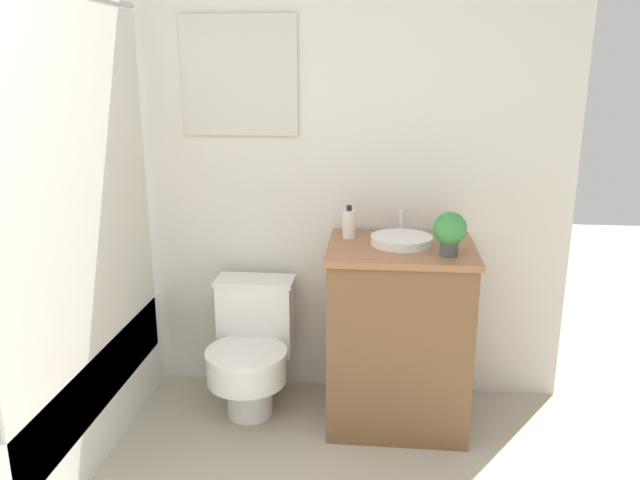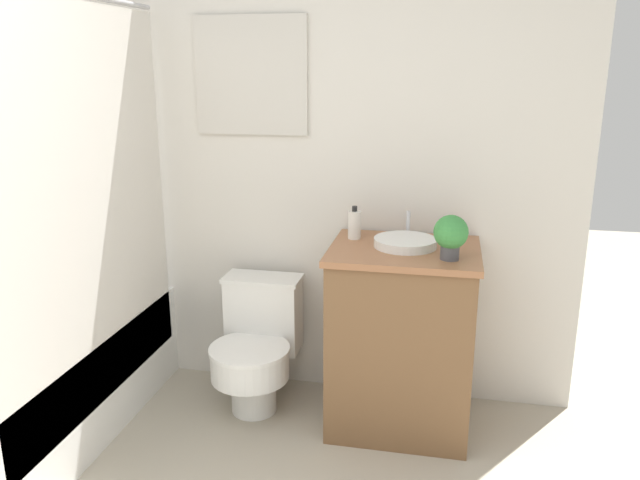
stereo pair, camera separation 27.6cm
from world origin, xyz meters
TOP-DOWN VIEW (x-y plane):
  - wall_back at (-0.00, 2.16)m, footprint 3.27×0.07m
  - shower_area at (-0.80, 1.40)m, footprint 0.63×1.48m
  - toilet at (0.06, 1.86)m, footprint 0.40×0.55m
  - vanity at (0.79, 1.84)m, footprint 0.68×0.57m
  - sink at (0.79, 1.86)m, footprint 0.29×0.32m
  - soap_bottle at (0.54, 1.95)m, footprint 0.06×0.06m
  - potted_plant at (0.99, 1.70)m, footprint 0.15×0.15m

SIDE VIEW (x-z plane):
  - shower_area at x=-0.80m, z-range -0.69..1.29m
  - toilet at x=0.06m, z-range 0.01..0.66m
  - vanity at x=0.79m, z-range 0.00..0.89m
  - sink at x=0.79m, z-range 0.85..0.98m
  - soap_bottle at x=0.54m, z-range 0.88..1.04m
  - potted_plant at x=0.99m, z-range 0.91..1.10m
  - wall_back at x=0.00m, z-range 0.01..2.51m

